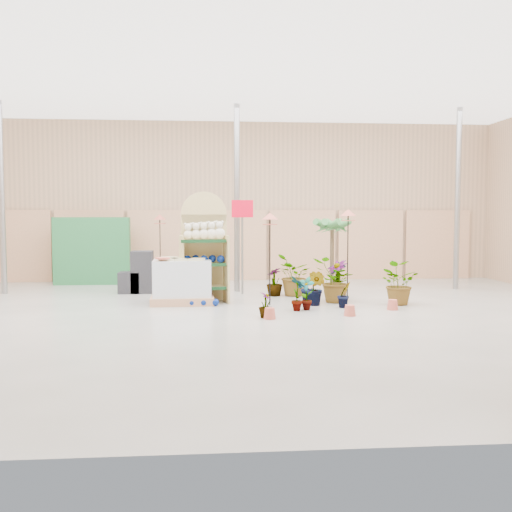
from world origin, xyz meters
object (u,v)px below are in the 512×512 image
Objects in this scene: bird_table_front at (270,219)px; pallet_stack at (182,281)px; potted_plant_2 at (334,281)px; display_shelf at (204,251)px.

pallet_stack is at bearing 165.61° from bird_table_front.
potted_plant_2 is (3.21, -0.21, 0.01)m from pallet_stack.
bird_table_front reaches higher than pallet_stack.
display_shelf reaches higher than bird_table_front.
bird_table_front is at bearing -169.75° from potted_plant_2.
display_shelf is 1.77× the size of pallet_stack.
bird_table_front is 1.92m from potted_plant_2.
display_shelf is 1.24× the size of bird_table_front.
bird_table_front reaches higher than potted_plant_2.
pallet_stack reaches higher than potted_plant_2.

